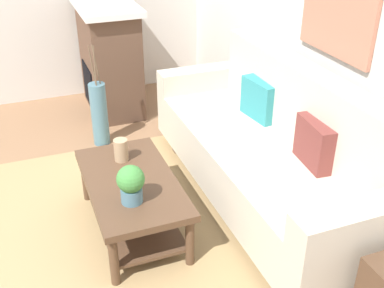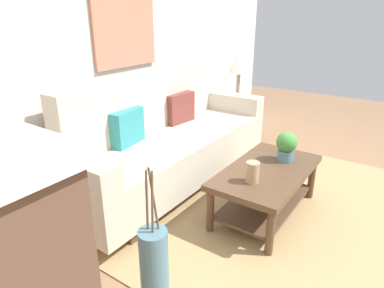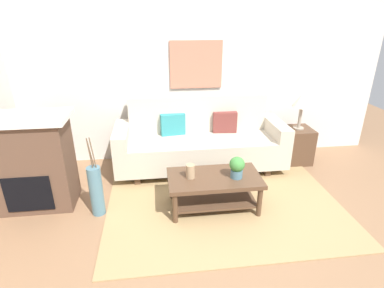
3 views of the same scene
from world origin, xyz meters
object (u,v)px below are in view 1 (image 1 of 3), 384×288
couch (267,151)px  potted_plant_tabletop (131,183)px  throw_pillow_teal (259,99)px  floor_vase (99,114)px  throw_pillow_maroon (315,143)px  framed_painting (339,5)px  fireplace (110,58)px  tabletop_vase (121,150)px  coffee_table (132,193)px

couch → potted_plant_tabletop: bearing=-77.1°
throw_pillow_teal → potted_plant_tabletop: size_ratio=1.37×
floor_vase → throw_pillow_maroon: bearing=32.8°
framed_painting → throw_pillow_teal: bearing=-139.3°
floor_vase → couch: bearing=36.5°
fireplace → tabletop_vase: bearing=-10.2°
tabletop_vase → floor_vase: 1.12m
tabletop_vase → floor_vase: floor_vase is taller
throw_pillow_maroon → coffee_table: size_ratio=0.33×
throw_pillow_maroon → floor_vase: throw_pillow_maroon is taller
couch → tabletop_vase: size_ratio=14.87×
fireplace → framed_painting: 2.61m
potted_plant_tabletop → framed_painting: bearing=99.2°
floor_vase → framed_painting: 2.35m
throw_pillow_maroon → coffee_table: bearing=-108.1°
throw_pillow_teal → floor_vase: bearing=-130.6°
throw_pillow_maroon → framed_painting: size_ratio=0.46×
couch → throw_pillow_maroon: (0.40, 0.12, 0.25)m
couch → throw_pillow_teal: (-0.40, 0.12, 0.25)m
tabletop_vase → framed_painting: (0.28, 1.53, 0.98)m
throw_pillow_maroon → tabletop_vase: size_ratio=2.15×
fireplace → framed_painting: size_ratio=1.47×
throw_pillow_maroon → tabletop_vase: throw_pillow_maroon is taller
throw_pillow_maroon → coffee_table: (-0.39, -1.19, -0.37)m
potted_plant_tabletop → fireplace: (-2.40, 0.40, 0.02)m
couch → floor_vase: 1.72m
throw_pillow_teal → framed_painting: (0.40, 0.34, 0.81)m
couch → potted_plant_tabletop: (0.26, -1.13, 0.14)m
couch → potted_plant_tabletop: 1.16m
potted_plant_tabletop → floor_vase: 1.66m
throw_pillow_maroon → potted_plant_tabletop: throw_pillow_maroon is taller
tabletop_vase → potted_plant_tabletop: 0.54m
throw_pillow_maroon → potted_plant_tabletop: 1.26m
couch → throw_pillow_maroon: size_ratio=6.90×
throw_pillow_maroon → floor_vase: (-1.77, -1.14, -0.37)m
couch → floor_vase: couch is taller
coffee_table → fireplace: fireplace is taller
potted_plant_tabletop → floor_vase: (-1.63, 0.11, -0.26)m
throw_pillow_teal → floor_vase: 1.55m
throw_pillow_teal → tabletop_vase: size_ratio=2.15×
fireplace → framed_painting: framed_painting is taller
throw_pillow_teal → couch: bearing=-17.4°
coffee_table → fireplace: bearing=171.0°
couch → throw_pillow_teal: couch is taller
fireplace → floor_vase: fireplace is taller
potted_plant_tabletop → throw_pillow_maroon: bearing=83.7°
throw_pillow_teal → fireplace: 1.94m
tabletop_vase → potted_plant_tabletop: bearing=-6.7°
couch → fireplace: 2.27m
floor_vase → coffee_table: bearing=-2.1°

